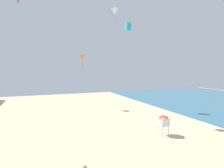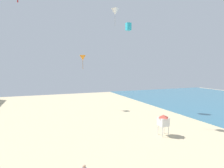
{
  "view_description": "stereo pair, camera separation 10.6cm",
  "coord_description": "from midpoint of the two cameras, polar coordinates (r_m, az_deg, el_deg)",
  "views": [
    {
      "loc": [
        -5.37,
        -1.69,
        8.23
      ],
      "look_at": [
        3.24,
        19.87,
        6.31
      ],
      "focal_mm": 30.4,
      "sensor_mm": 36.0,
      "label": 1
    },
    {
      "loc": [
        -5.27,
        -1.73,
        8.23
      ],
      "look_at": [
        3.24,
        19.87,
        6.31
      ],
      "focal_mm": 30.4,
      "sensor_mm": 36.0,
      "label": 2
    }
  ],
  "objects": [
    {
      "name": "lifeguard_stand",
      "position": [
        24.53,
        15.3,
        -10.56
      ],
      "size": [
        1.1,
        1.1,
        2.55
      ],
      "rotation": [
        0.0,
        0.0,
        0.03
      ],
      "color": "white",
      "rests_on": "ground"
    },
    {
      "name": "kite_cyan_box",
      "position": [
        39.05,
        5.04,
        16.81
      ],
      "size": [
        0.91,
        0.91,
        1.43
      ],
      "color": "#2DB7CC"
    },
    {
      "name": "kite_white_delta",
      "position": [
        31.03,
        1.0,
        20.88
      ],
      "size": [
        1.14,
        1.14,
        2.6
      ],
      "color": "white"
    },
    {
      "name": "kite_orange_delta",
      "position": [
        39.89,
        -8.72,
        7.81
      ],
      "size": [
        1.27,
        1.27,
        2.88
      ],
      "color": "orange"
    }
  ]
}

